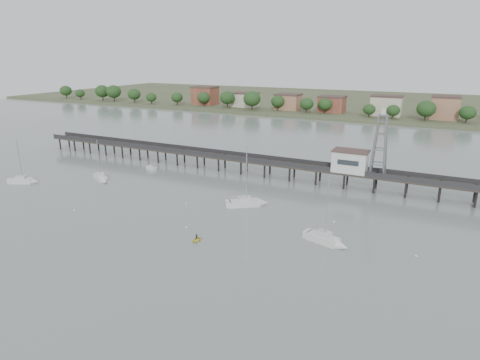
% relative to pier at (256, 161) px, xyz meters
% --- Properties ---
extents(ground_plane, '(500.00, 500.00, 0.00)m').
position_rel_pier_xyz_m(ground_plane, '(0.00, -60.00, -3.79)').
color(ground_plane, slate).
rests_on(ground_plane, ground).
extents(pier, '(150.00, 5.00, 5.50)m').
position_rel_pier_xyz_m(pier, '(0.00, 0.00, 0.00)').
color(pier, '#2D2823').
rests_on(pier, ground).
extents(pier_building, '(8.40, 5.40, 5.30)m').
position_rel_pier_xyz_m(pier_building, '(25.00, 0.00, 2.87)').
color(pier_building, silver).
rests_on(pier_building, ground).
extents(lattice_tower, '(3.20, 3.20, 15.50)m').
position_rel_pier_xyz_m(lattice_tower, '(31.50, 0.00, 7.31)').
color(lattice_tower, slate).
rests_on(lattice_tower, ground).
extents(sailboat_d, '(7.96, 4.31, 12.69)m').
position_rel_pier_xyz_m(sailboat_d, '(28.66, -32.95, -3.15)').
color(sailboat_d, silver).
rests_on(sailboat_d, ground).
extents(sailboat_a, '(7.16, 4.87, 11.64)m').
position_rel_pier_xyz_m(sailboat_a, '(-48.87, -33.17, -3.14)').
color(sailboat_a, silver).
rests_on(sailboat_a, ground).
extents(sailboat_c, '(8.43, 6.90, 14.07)m').
position_rel_pier_xyz_m(sailboat_c, '(8.86, -22.10, -3.16)').
color(sailboat_c, silver).
rests_on(sailboat_c, ground).
extents(sailboat_b, '(6.87, 4.77, 11.23)m').
position_rel_pier_xyz_m(sailboat_b, '(-32.93, -23.30, -3.14)').
color(sailboat_b, silver).
rests_on(sailboat_b, ground).
extents(white_tender, '(3.50, 2.29, 1.26)m').
position_rel_pier_xyz_m(white_tender, '(-28.45, -8.96, -3.41)').
color(white_tender, silver).
rests_on(white_tender, ground).
extents(yellow_dinghy, '(1.67, 0.62, 2.29)m').
position_rel_pier_xyz_m(yellow_dinghy, '(7.57, -41.90, -3.79)').
color(yellow_dinghy, yellow).
rests_on(yellow_dinghy, ground).
extents(dinghy_occupant, '(0.53, 1.15, 0.27)m').
position_rel_pier_xyz_m(dinghy_occupant, '(7.57, -41.90, -3.79)').
color(dinghy_occupant, black).
rests_on(dinghy_occupant, ground).
extents(mooring_buoys, '(73.46, 18.70, 0.39)m').
position_rel_pier_xyz_m(mooring_buoys, '(2.49, -30.73, -3.71)').
color(mooring_buoys, beige).
rests_on(mooring_buoys, ground).
extents(far_shore, '(500.00, 170.00, 10.40)m').
position_rel_pier_xyz_m(far_shore, '(0.36, 179.58, -2.85)').
color(far_shore, '#475133').
rests_on(far_shore, ground).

